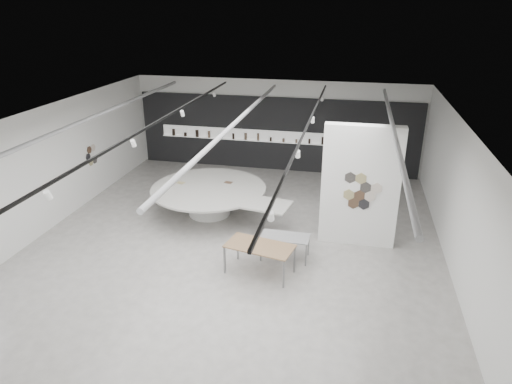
% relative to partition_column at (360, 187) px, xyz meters
% --- Properties ---
extents(room, '(12.02, 14.02, 3.82)m').
position_rel_partition_column_xyz_m(room, '(-3.59, -1.00, 0.27)').
color(room, '#AAA6A0').
rests_on(room, ground).
extents(back_wall_display, '(11.80, 0.27, 3.10)m').
position_rel_partition_column_xyz_m(back_wall_display, '(-3.58, 5.94, -0.26)').
color(back_wall_display, black).
rests_on(back_wall_display, ground).
extents(partition_column, '(2.20, 0.38, 3.60)m').
position_rel_partition_column_xyz_m(partition_column, '(0.00, 0.00, 0.00)').
color(partition_column, white).
rests_on(partition_column, ground).
extents(display_island, '(5.16, 4.44, 0.98)m').
position_rel_partition_column_xyz_m(display_island, '(-4.81, 0.95, -1.16)').
color(display_island, white).
rests_on(display_island, ground).
extents(sample_table_wood, '(1.90, 1.22, 0.82)m').
position_rel_partition_column_xyz_m(sample_table_wood, '(-2.46, -2.26, -1.04)').
color(sample_table_wood, olive).
rests_on(sample_table_wood, ground).
extents(sample_table_stone, '(1.34, 0.68, 0.69)m').
position_rel_partition_column_xyz_m(sample_table_stone, '(-1.92, -1.36, -1.17)').
color(sample_table_stone, gray).
rests_on(sample_table_stone, ground).
extents(kitchen_counter, '(1.52, 0.73, 1.15)m').
position_rel_partition_column_xyz_m(kitchen_counter, '(-0.41, 5.53, -1.38)').
color(kitchen_counter, white).
rests_on(kitchen_counter, ground).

